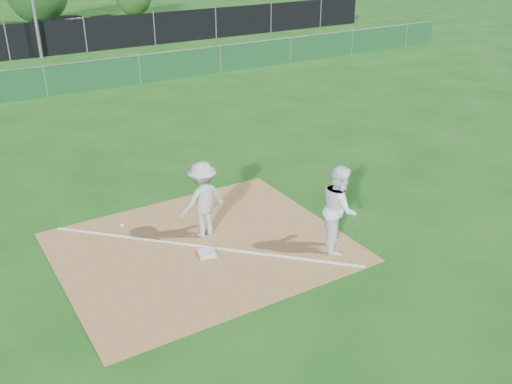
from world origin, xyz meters
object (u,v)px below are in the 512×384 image
Objects in this scene: first_base at (207,253)px; runner at (339,208)px; play_at_first at (203,199)px; car_right at (77,27)px.

first_base is 0.18× the size of runner.
play_at_first is 26.09m from car_right.
first_base is at bearing 96.64° from runner.
car_right is (4.44, 25.71, -0.18)m from play_at_first.
play_at_first is at bearing 162.41° from car_right.
car_right reaches higher than first_base.
first_base is 0.14× the size of play_at_first.
runner is at bearing -41.96° from play_at_first.
car_right is (4.79, 26.53, 0.65)m from first_base.
car_right is (2.22, 27.70, -0.24)m from runner.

